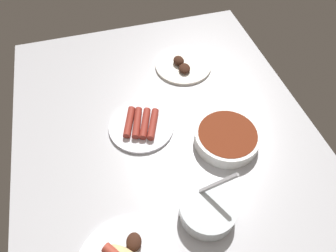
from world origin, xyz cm
name	(u,v)px	position (x,y,z in cm)	size (l,w,h in cm)	color
ground_plane	(169,145)	(0.00, 0.00, -1.50)	(120.00, 90.00, 3.00)	#B2B2B7
plate_sausages	(141,125)	(7.63, 6.63, 1.05)	(20.03, 20.03, 3.21)	white
bowl_chili	(227,137)	(-4.50, -16.28, 2.31)	(18.98, 18.98, 4.18)	white
plate_grilled_meat	(183,65)	(30.60, -14.03, 0.78)	(20.30, 20.30, 3.55)	white
bowl_coleslaw	(208,209)	(-23.83, -3.15, 2.83)	(14.16, 14.16, 14.89)	silver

